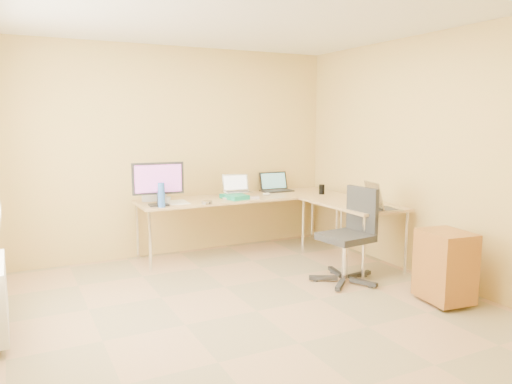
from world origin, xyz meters
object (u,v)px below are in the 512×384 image
mug (167,200)px  laptop_black (277,182)px  water_bottle (161,195)px  desk_fan (166,189)px  keyboard (241,198)px  laptop_return (384,198)px  desk_main (242,225)px  monitor (158,184)px  laptop_center (237,184)px  cabinet (445,266)px  desk_return (351,233)px  office_chair (345,236)px

mug → laptop_black: bearing=10.8°
water_bottle → desk_fan: (0.20, 0.49, -0.01)m
keyboard → laptop_return: 1.75m
keyboard → desk_main: bearing=81.8°
monitor → laptop_center: bearing=15.7°
laptop_center → cabinet: bearing=-60.3°
desk_main → desk_fan: size_ratio=10.16×
laptop_return → desk_fan: bearing=57.3°
desk_return → laptop_center: (-1.03, 1.01, 0.53)m
mug → monitor: bearing=-153.8°
monitor → cabinet: monitor is taller
laptop_center → desk_fan: size_ratio=1.33×
desk_fan → monitor: bearing=-98.6°
mug → office_chair: (1.48, -1.44, -0.27)m
laptop_black → laptop_return: bearing=-77.7°
laptop_black → water_bottle: water_bottle is taller
desk_return → water_bottle: size_ratio=4.68×
desk_return → laptop_center: laptop_center is taller
desk_fan → laptop_return: bearing=-22.8°
laptop_center → laptop_black: bearing=23.2°
water_bottle → laptop_return: 2.45m
keyboard → cabinet: keyboard is taller
desk_fan → laptop_return: (1.91, -1.73, -0.00)m
laptop_center → water_bottle: (-1.07, -0.30, -0.03)m
desk_main → desk_fan: bearing=167.9°
water_bottle → desk_fan: bearing=68.1°
office_chair → laptop_return: bearing=-4.8°
desk_fan → cabinet: (1.86, -2.66, -0.50)m
keyboard → mug: size_ratio=4.93×
laptop_black → desk_fan: (-1.55, 0.00, -0.00)m
laptop_return → mug: bearing=64.0°
desk_main → laptop_return: 1.89m
cabinet → laptop_black: bearing=103.8°
desk_return → keyboard: bearing=140.9°
mug → office_chair: bearing=-44.2°
office_chair → monitor: bearing=132.5°
mug → cabinet: 3.08m
water_bottle → cabinet: water_bottle is taller
laptop_return → office_chair: bearing=101.2°
office_chair → water_bottle: bearing=135.0°
monitor → keyboard: bearing=7.3°
desk_main → laptop_center: size_ratio=7.62×
desk_main → keyboard: keyboard is taller
office_chair → desk_return: bearing=40.9°
desk_fan → cabinet: 3.29m
mug → laptop_return: bearing=-35.5°
office_chair → cabinet: office_chair is taller
laptop_center → mug: laptop_center is taller
mug → water_bottle: size_ratio=0.33×
laptop_center → water_bottle: bearing=-156.4°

